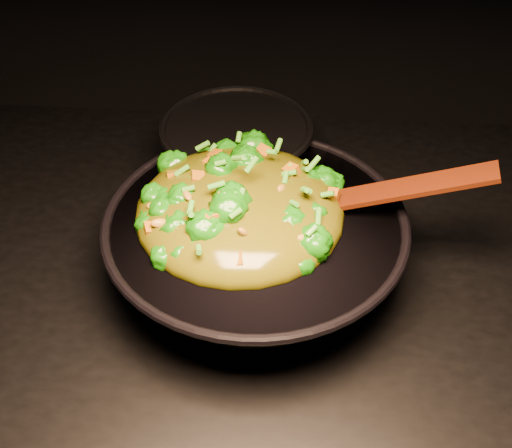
# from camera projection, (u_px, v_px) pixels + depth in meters

# --- Properties ---
(stovetop) EXTENTS (1.20, 0.90, 0.90)m
(stovetop) POSITION_uv_depth(u_px,v_px,m) (276.00, 447.00, 1.22)
(stovetop) COLOR black
(stovetop) RESTS_ON ground
(wok) EXTENTS (0.48, 0.48, 0.11)m
(wok) POSITION_uv_depth(u_px,v_px,m) (255.00, 251.00, 0.89)
(wok) COLOR black
(wok) RESTS_ON stovetop
(stir_fry) EXTENTS (0.37, 0.37, 0.10)m
(stir_fry) POSITION_uv_depth(u_px,v_px,m) (239.00, 186.00, 0.83)
(stir_fry) COLOR #1C7C08
(stir_fry) RESTS_ON wok
(spatula) EXTENTS (0.25, 0.07, 0.10)m
(spatula) POSITION_uv_depth(u_px,v_px,m) (395.00, 190.00, 0.83)
(spatula) COLOR #3D1005
(spatula) RESTS_ON wok
(back_pot) EXTENTS (0.28, 0.28, 0.13)m
(back_pot) POSITION_uv_depth(u_px,v_px,m) (237.00, 158.00, 1.04)
(back_pot) COLOR black
(back_pot) RESTS_ON stovetop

